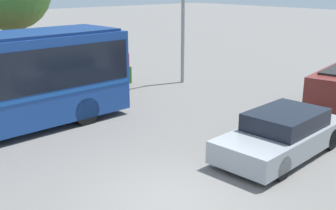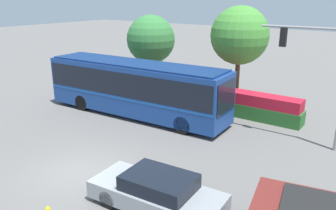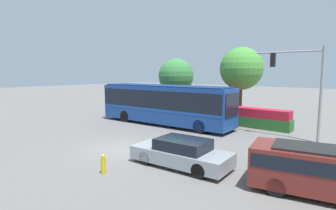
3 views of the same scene
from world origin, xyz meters
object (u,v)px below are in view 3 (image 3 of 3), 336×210
object	(u,v)px
city_bus	(164,102)
street_tree_left	(176,76)
suv_left_lane	(325,168)
fire_hydrant	(103,164)
street_tree_centre	(241,69)
sedan_foreground	(181,153)
traffic_light_pole	(305,80)

from	to	relation	value
city_bus	street_tree_left	bearing A→B (deg)	115.76
city_bus	street_tree_left	distance (m)	6.28
suv_left_lane	fire_hydrant	distance (m)	8.63
street_tree_centre	suv_left_lane	bearing A→B (deg)	-53.84
street_tree_left	street_tree_centre	distance (m)	7.08
city_bus	fire_hydrant	bearing A→B (deg)	-66.18
sedan_foreground	street_tree_centre	distance (m)	13.51
fire_hydrant	street_tree_centre	bearing A→B (deg)	93.05
city_bus	street_tree_left	xyz separation A→B (m)	(-2.83, 5.21, 2.06)
suv_left_lane	street_tree_left	world-z (taller)	street_tree_left
street_tree_left	fire_hydrant	size ratio (longest dim) A/B	6.69
city_bus	traffic_light_pole	distance (m)	10.50
street_tree_left	sedan_foreground	bearing A→B (deg)	-51.24
city_bus	street_tree_left	size ratio (longest dim) A/B	2.09
sedan_foreground	street_tree_centre	xyz separation A→B (m)	(-2.87, 12.58, 4.01)
suv_left_lane	street_tree_centre	size ratio (longest dim) A/B	0.81
traffic_light_pole	street_tree_centre	world-z (taller)	street_tree_centre
street_tree_centre	traffic_light_pole	bearing A→B (deg)	-32.89
traffic_light_pole	suv_left_lane	bearing A→B (deg)	108.36
city_bus	sedan_foreground	distance (m)	10.12
suv_left_lane	city_bus	bearing A→B (deg)	-37.43
city_bus	traffic_light_pole	bearing A→B (deg)	6.02
sedan_foreground	street_tree_centre	bearing A→B (deg)	-81.31
fire_hydrant	traffic_light_pole	bearing A→B (deg)	66.07
traffic_light_pole	street_tree_left	size ratio (longest dim) A/B	1.03
sedan_foreground	street_tree_left	size ratio (longest dim) A/B	0.84
city_bus	street_tree_left	world-z (taller)	street_tree_left
street_tree_centre	fire_hydrant	world-z (taller)	street_tree_centre
suv_left_lane	street_tree_centre	bearing A→B (deg)	-65.00
sedan_foreground	traffic_light_pole	size ratio (longest dim) A/B	0.82
city_bus	traffic_light_pole	size ratio (longest dim) A/B	2.03
traffic_light_pole	fire_hydrant	xyz separation A→B (m)	(-5.15, -11.61, -3.49)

